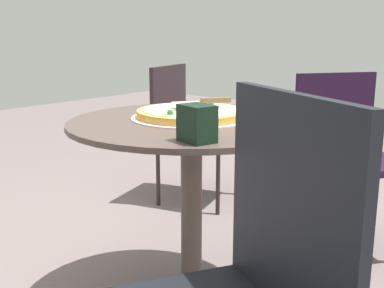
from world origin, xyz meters
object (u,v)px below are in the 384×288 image
object	(u,v)px
drinking_cup	(277,103)
patio_chair_far	(188,122)
pizza_on_tray	(192,114)
napkin_dispenser	(197,123)
patio_table	(191,170)
patio_chair_corner	(347,147)
pizza_server	(203,102)

from	to	relation	value
drinking_cup	patio_chair_far	bearing A→B (deg)	54.85
pizza_on_tray	napkin_dispenser	xyz separation A→B (m)	(-0.29, -0.25, 0.04)
patio_table	patio_chair_corner	size ratio (longest dim) A/B	1.04
pizza_on_tray	patio_chair_far	xyz separation A→B (m)	(0.90, 0.75, -0.25)
pizza_on_tray	patio_chair_corner	xyz separation A→B (m)	(0.83, -0.26, -0.24)
patio_chair_far	patio_chair_corner	size ratio (longest dim) A/B	0.99
patio_chair_corner	napkin_dispenser	bearing A→B (deg)	179.62
drinking_cup	napkin_dispenser	distance (m)	0.51
patio_table	drinking_cup	world-z (taller)	drinking_cup
pizza_server	drinking_cup	xyz separation A→B (m)	(0.18, -0.20, -0.01)
pizza_server	drinking_cup	distance (m)	0.27
patio_chair_corner	patio_table	bearing A→B (deg)	164.82
patio_chair_far	patio_chair_corner	xyz separation A→B (m)	(-0.07, -1.01, 0.01)
patio_table	pizza_server	world-z (taller)	pizza_server
pizza_on_tray	napkin_dispenser	size ratio (longest dim) A/B	4.18
patio_table	patio_chair_corner	xyz separation A→B (m)	(0.86, -0.23, -0.04)
patio_table	patio_chair_far	size ratio (longest dim) A/B	1.05
patio_table	pizza_on_tray	world-z (taller)	pizza_on_tray
pizza_server	patio_chair_far	bearing A→B (deg)	41.64
patio_table	pizza_on_tray	xyz separation A→B (m)	(0.04, 0.03, 0.19)
pizza_on_tray	pizza_server	xyz separation A→B (m)	(0.04, -0.02, 0.04)
drinking_cup	patio_chair_corner	bearing A→B (deg)	-3.92
napkin_dispenser	patio_chair_far	size ratio (longest dim) A/B	0.13
patio_table	pizza_on_tray	distance (m)	0.20
patio_chair_corner	patio_chair_far	bearing A→B (deg)	85.85
drinking_cup	patio_chair_corner	distance (m)	0.66
drinking_cup	pizza_server	bearing A→B (deg)	131.91
patio_chair_far	patio_chair_corner	world-z (taller)	patio_chair_corner
patio_table	napkin_dispenser	size ratio (longest dim) A/B	8.27
napkin_dispenser	patio_chair_corner	world-z (taller)	patio_chair_corner
patio_chair_far	drinking_cup	bearing A→B (deg)	-125.15
pizza_on_tray	patio_chair_corner	bearing A→B (deg)	-17.45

